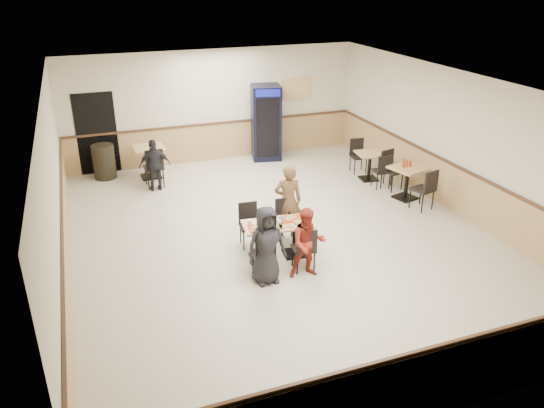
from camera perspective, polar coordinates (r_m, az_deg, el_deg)
name	(u,v)px	position (r m, az deg, el deg)	size (l,w,h in m)	color
ground	(281,236)	(10.63, 0.95, -3.43)	(10.00, 10.00, 0.00)	beige
room_shell	(311,159)	(13.20, 4.17, 4.85)	(10.00, 10.00, 10.00)	silver
main_table	(278,235)	(9.69, 0.65, -3.31)	(1.33, 0.76, 0.68)	black
main_chairs	(276,236)	(9.69, 0.39, -3.45)	(1.27, 1.59, 0.86)	black
diner_woman_left	(266,245)	(8.82, -0.61, -4.45)	(0.68, 0.44, 1.38)	black
diner_woman_right	(308,243)	(9.03, 3.87, -4.21)	(0.62, 0.48, 1.27)	maroon
diner_man_opposite	(288,201)	(10.33, 1.73, 0.31)	(0.54, 0.36, 1.49)	brown
lone_diner	(155,165)	(12.89, -12.49, 4.10)	(0.74, 0.31, 1.26)	black
tabletop_clutter	(276,223)	(9.53, 0.46, -2.08)	(1.13, 0.54, 0.12)	red
side_table_near	(407,178)	(12.53, 14.33, 2.74)	(0.87, 0.87, 0.76)	black
side_table_near_chair_south	(423,188)	(12.08, 15.90, 1.63)	(0.45, 0.45, 0.97)	black
side_table_near_chair_north	(393,170)	(13.01, 12.84, 3.56)	(0.45, 0.45, 0.97)	black
side_table_far	(370,162)	(13.52, 10.47, 4.47)	(0.73, 0.73, 0.70)	black
side_table_far_chair_south	(381,170)	(13.08, 11.68, 3.59)	(0.41, 0.41, 0.89)	black
side_table_far_chair_north	(359,156)	(13.98, 9.31, 5.12)	(0.41, 0.41, 0.89)	black
condiment_caddy	(406,163)	(12.44, 14.24, 4.27)	(0.23, 0.06, 0.20)	#B3350C
back_table	(149,157)	(13.78, -13.04, 4.93)	(0.78, 0.78, 0.81)	black
back_table_chair_lone	(154,166)	(13.18, -12.63, 3.98)	(0.47, 0.47, 1.02)	black
pepsi_cooler	(266,123)	(14.72, -0.65, 8.76)	(0.91, 0.91, 2.05)	black
trash_bin	(104,162)	(14.06, -17.62, 4.36)	(0.55, 0.55, 0.87)	black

